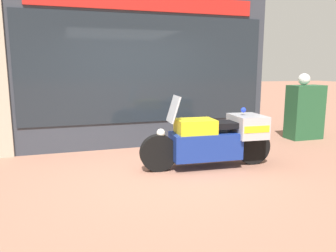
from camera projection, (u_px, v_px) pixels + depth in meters
ground_plane at (156, 173)px, 5.31m from camera, size 60.00×60.00×0.00m
shop_building at (114, 71)px, 6.80m from camera, size 6.14×0.55×3.20m
window_display at (144, 123)px, 7.22m from camera, size 4.96×0.30×2.07m
paramedic_motorcycle at (215, 138)px, 5.57m from camera, size 2.33×0.71×1.24m
utility_cabinet at (305, 112)px, 7.81m from camera, size 0.81×0.46×1.28m
white_helmet at (304, 79)px, 7.74m from camera, size 0.28×0.28×0.28m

